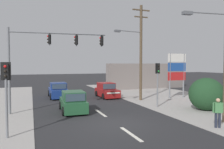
% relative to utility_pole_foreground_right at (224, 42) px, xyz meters
% --- Properties ---
extents(ground_plane, '(140.00, 140.00, 0.00)m').
position_rel_utility_pole_foreground_right_xyz_m(ground_plane, '(-6.07, 1.93, -4.79)').
color(ground_plane, '#28282B').
extents(lane_dash_near, '(0.20, 2.40, 0.01)m').
position_rel_utility_pole_foreground_right_xyz_m(lane_dash_near, '(-6.07, -0.07, -4.79)').
color(lane_dash_near, silver).
rests_on(lane_dash_near, ground).
extents(lane_dash_mid, '(0.20, 2.40, 0.01)m').
position_rel_utility_pole_foreground_right_xyz_m(lane_dash_mid, '(-6.07, 4.93, -4.79)').
color(lane_dash_mid, silver).
rests_on(lane_dash_mid, ground).
extents(lane_dash_far, '(0.20, 2.40, 0.01)m').
position_rel_utility_pole_foreground_right_xyz_m(lane_dash_far, '(-6.07, 9.93, -4.79)').
color(lane_dash_far, silver).
rests_on(lane_dash_far, ground).
extents(kerb_right_verge, '(10.00, 44.00, 0.02)m').
position_rel_utility_pole_foreground_right_xyz_m(kerb_right_verge, '(2.93, 3.93, -4.78)').
color(kerb_right_verge, '#A39E99').
rests_on(kerb_right_verge, ground).
extents(utility_pole_foreground_right, '(3.77, 0.64, 8.88)m').
position_rel_utility_pole_foreground_right_xyz_m(utility_pole_foreground_right, '(0.00, 0.00, 0.00)').
color(utility_pole_foreground_right, brown).
rests_on(utility_pole_foreground_right, ground).
extents(utility_pole_midground_right, '(3.77, 0.66, 9.08)m').
position_rel_utility_pole_foreground_right_xyz_m(utility_pole_midground_right, '(-0.90, 8.93, 0.11)').
color(utility_pole_midground_right, brown).
rests_on(utility_pole_midground_right, ground).
extents(traffic_signal_mast, '(6.86, 0.94, 6.00)m').
position_rel_utility_pole_foreground_right_xyz_m(traffic_signal_mast, '(-9.72, 6.52, -0.44)').
color(traffic_signal_mast, slate).
rests_on(traffic_signal_mast, ground).
extents(pedestal_signal_right_kerb, '(0.44, 0.30, 3.56)m').
position_rel_utility_pole_foreground_right_xyz_m(pedestal_signal_right_kerb, '(-1.06, 5.47, -2.38)').
color(pedestal_signal_right_kerb, slate).
rests_on(pedestal_signal_right_kerb, ground).
extents(pedestal_signal_left_kerb, '(0.44, 0.30, 3.56)m').
position_rel_utility_pole_foreground_right_xyz_m(pedestal_signal_left_kerb, '(-11.76, 1.34, -2.38)').
color(pedestal_signal_left_kerb, slate).
rests_on(pedestal_signal_left_kerb, ground).
extents(shopping_plaza_sign, '(2.10, 0.16, 4.60)m').
position_rel_utility_pole_foreground_right_xyz_m(shopping_plaza_sign, '(3.41, 8.94, -1.81)').
color(shopping_plaza_sign, slate).
rests_on(shopping_plaza_sign, ground).
extents(roadside_bush, '(2.81, 2.41, 2.46)m').
position_rel_utility_pole_foreground_right_xyz_m(roadside_bush, '(1.82, 3.02, -3.64)').
color(roadside_bush, '#1E4223').
rests_on(roadside_bush, ground).
extents(shopfront_wall_far, '(12.00, 1.00, 3.60)m').
position_rel_utility_pole_foreground_right_xyz_m(shopfront_wall_far, '(4.93, 17.93, -2.99)').
color(shopfront_wall_far, gray).
rests_on(shopfront_wall_far, ground).
extents(hatchback_kerbside_parked, '(1.88, 3.69, 1.53)m').
position_rel_utility_pole_foreground_right_xyz_m(hatchback_kerbside_parked, '(-7.82, 6.06, -4.09)').
color(hatchback_kerbside_parked, '#235633').
rests_on(hatchback_kerbside_parked, ground).
extents(sedan_oncoming_mid, '(1.91, 4.25, 1.56)m').
position_rel_utility_pole_foreground_right_xyz_m(sedan_oncoming_mid, '(-8.03, 13.56, -4.09)').
color(sedan_oncoming_mid, navy).
rests_on(sedan_oncoming_mid, ground).
extents(hatchback_crossing_left, '(1.84, 3.67, 1.53)m').
position_rel_utility_pole_foreground_right_xyz_m(hatchback_crossing_left, '(-3.19, 11.95, -4.09)').
color(hatchback_crossing_left, maroon).
rests_on(hatchback_crossing_left, ground).
extents(pedestrian_at_kerb, '(0.51, 0.36, 1.63)m').
position_rel_utility_pole_foreground_right_xyz_m(pedestrian_at_kerb, '(-1.23, -0.80, -3.87)').
color(pedestrian_at_kerb, '#232838').
rests_on(pedestrian_at_kerb, ground).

